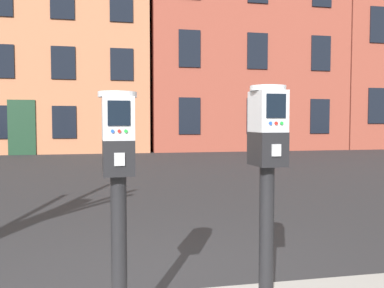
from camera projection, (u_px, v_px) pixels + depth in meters
parking_meter_near_kerb at (118, 164)px, 2.32m from camera, size 0.22×0.26×1.30m
parking_meter_twin_adjacent at (267, 156)px, 2.49m from camera, size 0.22×0.26×1.35m
townhouse_grey_stucco at (71, 51)px, 19.22m from camera, size 6.66×7.10×9.11m
townhouse_brownstone at (234, 37)px, 20.48m from camera, size 8.75×6.59×10.95m
townhouse_brick_corner at (381, 45)px, 22.29m from camera, size 7.77×6.89×10.83m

